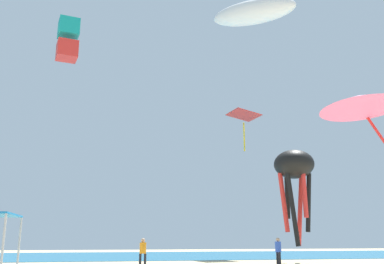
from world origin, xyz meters
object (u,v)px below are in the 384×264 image
at_px(kite_inflatable_white, 254,12).
at_px(person_leftmost, 278,249).
at_px(kite_delta_pink, 360,102).
at_px(kite_box_teal, 68,40).
at_px(kite_octopus_black, 294,169).
at_px(person_near_tent, 143,250).
at_px(kite_diamond_red, 244,117).

bearing_deg(kite_inflatable_white, person_leftmost, -66.49).
bearing_deg(kite_delta_pink, kite_inflatable_white, -122.99).
bearing_deg(kite_box_teal, person_leftmost, -27.45).
relative_size(person_leftmost, kite_delta_pink, 0.32).
xyz_separation_m(person_leftmost, kite_octopus_black, (1.95, 0.95, 5.66)).
bearing_deg(kite_inflatable_white, kite_box_teal, -143.10).
bearing_deg(kite_delta_pink, person_leftmost, -119.15).
distance_m(kite_box_teal, kite_delta_pink, 23.11).
relative_size(kite_octopus_black, kite_inflatable_white, 0.90).
bearing_deg(kite_inflatable_white, kite_octopus_black, -43.50).
bearing_deg(person_near_tent, kite_delta_pink, -33.20).
height_order(kite_delta_pink, kite_inflatable_white, kite_inflatable_white).
relative_size(kite_delta_pink, kite_diamond_red, 1.40).
distance_m(person_near_tent, kite_box_teal, 17.77).
bearing_deg(kite_diamond_red, person_near_tent, 126.02).
bearing_deg(person_leftmost, kite_diamond_red, -14.92).
bearing_deg(kite_octopus_black, kite_inflatable_white, -4.89).
bearing_deg(kite_octopus_black, kite_delta_pink, 153.45).
distance_m(kite_box_teal, kite_octopus_black, 20.31).
bearing_deg(kite_octopus_black, person_leftmost, 97.67).
relative_size(kite_box_teal, kite_delta_pink, 0.60).
distance_m(person_near_tent, kite_inflatable_white, 23.95).
relative_size(kite_box_teal, kite_diamond_red, 0.84).
relative_size(person_leftmost, kite_diamond_red, 0.45).
height_order(person_leftmost, kite_box_teal, kite_box_teal).
relative_size(person_leftmost, kite_octopus_black, 0.25).
bearing_deg(kite_delta_pink, kite_box_teal, -74.30).
distance_m(person_leftmost, kite_octopus_black, 6.06).
height_order(kite_box_teal, kite_diamond_red, kite_box_teal).
relative_size(person_leftmost, kite_inflatable_white, 0.23).
xyz_separation_m(kite_delta_pink, kite_inflatable_white, (0.63, 15.77, 13.69)).
bearing_deg(kite_diamond_red, kite_delta_pink, 166.71).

